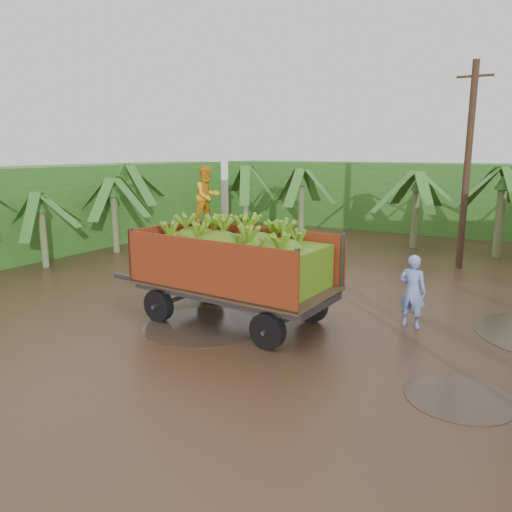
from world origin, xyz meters
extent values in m
plane|color=black|center=(0.00, 0.00, 0.00)|extent=(100.00, 100.00, 0.00)
cube|color=#2D661E|center=(-2.00, 16.00, 1.80)|extent=(22.00, 3.00, 3.60)
cube|color=#2D661E|center=(-14.00, 4.00, 1.80)|extent=(3.00, 18.00, 3.60)
cube|color=#47474C|center=(-5.66, -1.21, 0.60)|extent=(1.96, 0.23, 0.13)
imported|color=orange|center=(-3.49, -0.78, 3.06)|extent=(0.82, 0.92, 1.57)
imported|color=#7C91E2|center=(1.66, 0.50, 0.90)|extent=(0.70, 0.49, 1.81)
cylinder|color=#47301E|center=(1.65, 7.80, 3.64)|extent=(0.24, 0.24, 7.28)
cube|color=#47301E|center=(1.65, 7.80, 6.73)|extent=(1.20, 0.08, 0.08)
camera|label=1|loc=(4.31, -11.45, 4.23)|focal=35.00mm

